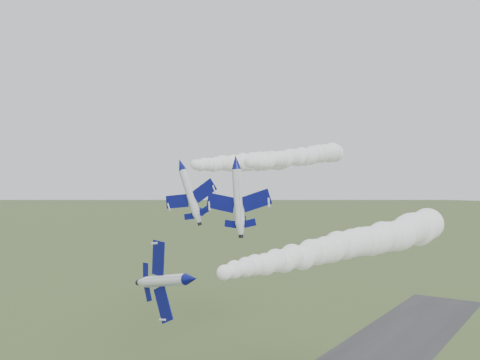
# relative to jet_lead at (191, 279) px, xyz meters

# --- Properties ---
(jet_lead) EXTENTS (4.72, 11.32, 9.23)m
(jet_lead) POSITION_rel_jet_lead_xyz_m (0.00, 0.00, 0.00)
(jet_lead) COLOR white
(smoke_trail_jet_lead) EXTENTS (16.50, 56.06, 5.74)m
(smoke_trail_jet_lead) POSITION_rel_jet_lead_xyz_m (6.29, 29.52, 1.03)
(smoke_trail_jet_lead) COLOR white
(jet_pair_left) EXTENTS (8.95, 11.19, 3.73)m
(jet_pair_left) POSITION_rel_jet_lead_xyz_m (-18.66, 20.55, 13.04)
(jet_pair_left) COLOR white
(smoke_trail_jet_pair_left) EXTENTS (14.04, 54.92, 4.68)m
(smoke_trail_jet_pair_left) POSITION_rel_jet_lead_xyz_m (-24.92, 50.01, 14.16)
(smoke_trail_jet_pair_left) COLOR white
(jet_pair_right) EXTENTS (10.39, 12.27, 3.07)m
(jet_pair_right) POSITION_rel_jet_lead_xyz_m (-7.73, 20.13, 13.28)
(jet_pair_right) COLOR white
(smoke_trail_jet_pair_right) EXTENTS (16.41, 63.48, 4.64)m
(smoke_trail_jet_pair_right) POSITION_rel_jet_lead_xyz_m (-14.37, 54.51, 15.28)
(smoke_trail_jet_pair_right) COLOR white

